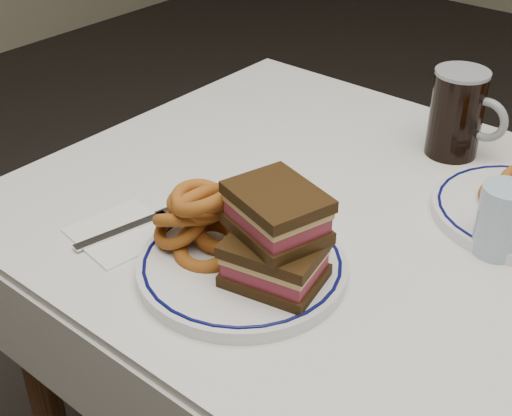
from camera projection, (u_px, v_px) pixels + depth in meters
The scene contains 8 objects.
dining_table at pixel (407, 296), 1.10m from camera, with size 1.27×0.87×0.75m.
main_plate at pixel (242, 266), 0.98m from camera, with size 0.29×0.29×0.02m.
reuben_sandwich at pixel (276, 237), 0.91m from camera, with size 0.15×0.14×0.13m.
onion_rings_main at pixel (201, 217), 0.99m from camera, with size 0.15×0.13×0.12m.
ketchup_ramekin at pixel (272, 220), 1.02m from camera, with size 0.06×0.06×0.03m.
beer_mug at pixel (458, 113), 1.23m from camera, with size 0.14×0.09×0.16m.
water_glass at pixel (501, 220), 0.99m from camera, with size 0.07×0.07×0.11m, color #9EB4CC.
napkin_fork at pixel (124, 232), 1.06m from camera, with size 0.15×0.17×0.01m.
Camera 1 is at (0.37, -0.80, 1.36)m, focal length 50.00 mm.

